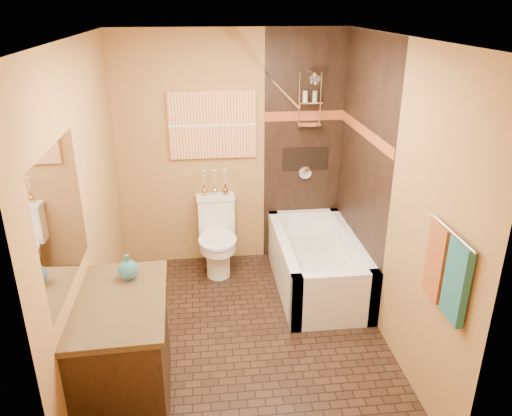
{
  "coord_description": "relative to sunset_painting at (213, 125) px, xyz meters",
  "views": [
    {
      "loc": [
        -0.33,
        -3.6,
        2.74
      ],
      "look_at": [
        0.14,
        0.4,
        1.05
      ],
      "focal_mm": 35.0,
      "sensor_mm": 36.0,
      "label": 1
    }
  ],
  "objects": [
    {
      "name": "towel_teal",
      "position": [
        1.35,
        -2.66,
        -0.37
      ],
      "size": [
        0.05,
        0.22,
        0.52
      ],
      "primitive_type": "cube",
      "color": "#1C5A5F",
      "rests_on": "towel_bar"
    },
    {
      "name": "alcove_tile_right",
      "position": [
        1.38,
        -0.73,
        -0.3
      ],
      "size": [
        0.01,
        1.5,
        2.5
      ],
      "primitive_type": "cube",
      "color": "black",
      "rests_on": "wall_right"
    },
    {
      "name": "wall_back",
      "position": [
        0.19,
        0.02,
        -0.3
      ],
      "size": [
        2.4,
        0.02,
        2.5
      ],
      "primitive_type": "cube",
      "color": "#AF7D43",
      "rests_on": "floor"
    },
    {
      "name": "curtain_rod",
      "position": [
        0.59,
        -0.73,
        0.47
      ],
      "size": [
        0.03,
        1.55,
        0.03
      ],
      "primitive_type": "cylinder",
      "rotation": [
        1.57,
        0.0,
        0.0
      ],
      "color": "silver",
      "rests_on": "wall_back"
    },
    {
      "name": "bud_vases",
      "position": [
        0.0,
        -0.09,
        -0.59
      ],
      "size": [
        0.28,
        0.06,
        0.28
      ],
      "color": "gold",
      "rests_on": "toilet"
    },
    {
      "name": "vanity",
      "position": [
        -0.73,
        -2.16,
        -1.1
      ],
      "size": [
        0.65,
        1.03,
        0.9
      ],
      "rotation": [
        0.0,
        0.0,
        0.03
      ],
      "color": "black",
      "rests_on": "floor"
    },
    {
      "name": "sunset_painting",
      "position": [
        0.0,
        0.0,
        0.0
      ],
      "size": [
        0.9,
        0.04,
        0.7
      ],
      "primitive_type": "cube",
      "color": "#D26031",
      "rests_on": "wall_back"
    },
    {
      "name": "alcove_tile_back",
      "position": [
        0.96,
        0.01,
        -0.3
      ],
      "size": [
        0.85,
        0.01,
        2.5
      ],
      "primitive_type": "cube",
      "color": "black",
      "rests_on": "wall_back"
    },
    {
      "name": "wall_front",
      "position": [
        0.19,
        -2.98,
        -0.3
      ],
      "size": [
        2.4,
        0.02,
        2.5
      ],
      "primitive_type": "cube",
      "color": "#AF7D43",
      "rests_on": "floor"
    },
    {
      "name": "wall_left",
      "position": [
        -1.01,
        -1.48,
        -0.3
      ],
      "size": [
        0.02,
        3.0,
        2.5
      ],
      "primitive_type": "cube",
      "color": "#AF7D43",
      "rests_on": "floor"
    },
    {
      "name": "towel_bar",
      "position": [
        1.34,
        -2.53,
        -0.1
      ],
      "size": [
        0.02,
        0.55,
        0.02
      ],
      "primitive_type": "cylinder",
      "rotation": [
        1.57,
        0.0,
        0.0
      ],
      "color": "silver",
      "rests_on": "wall_right"
    },
    {
      "name": "ceiling",
      "position": [
        0.19,
        -1.48,
        0.95
      ],
      "size": [
        3.0,
        3.0,
        0.0
      ],
      "primitive_type": "plane",
      "color": "silver",
      "rests_on": "wall_back"
    },
    {
      "name": "vanity_mirror",
      "position": [
        -1.0,
        -2.16,
        -0.05
      ],
      "size": [
        0.01,
        1.0,
        0.9
      ],
      "primitive_type": "cube",
      "color": "white",
      "rests_on": "wall_left"
    },
    {
      "name": "mosaic_band_right",
      "position": [
        1.37,
        -0.73,
        0.07
      ],
      "size": [
        0.01,
        1.5,
        0.1
      ],
      "primitive_type": "cube",
      "color": "maroon",
      "rests_on": "alcove_tile_right"
    },
    {
      "name": "teal_bottle",
      "position": [
        -0.69,
        -1.9,
        -0.56
      ],
      "size": [
        0.17,
        0.17,
        0.23
      ],
      "primitive_type": null,
      "rotation": [
        0.0,
        0.0,
        -0.16
      ],
      "color": "#29727B",
      "rests_on": "vanity"
    },
    {
      "name": "floor",
      "position": [
        0.19,
        -1.48,
        -1.55
      ],
      "size": [
        3.0,
        3.0,
        0.0
      ],
      "primitive_type": "plane",
      "color": "black",
      "rests_on": "ground"
    },
    {
      "name": "alcove_niche",
      "position": [
        0.99,
        0.01,
        -0.4
      ],
      "size": [
        0.5,
        0.01,
        0.25
      ],
      "primitive_type": "cube",
      "color": "black",
      "rests_on": "alcove_tile_back"
    },
    {
      "name": "mosaic_band_back",
      "position": [
        0.96,
        0.0,
        0.07
      ],
      "size": [
        0.85,
        0.01,
        0.1
      ],
      "primitive_type": "cube",
      "color": "maroon",
      "rests_on": "alcove_tile_back"
    },
    {
      "name": "towel_rust",
      "position": [
        1.35,
        -2.4,
        -0.37
      ],
      "size": [
        0.05,
        0.22,
        0.52
      ],
      "primitive_type": "cube",
      "color": "#9B4A1C",
      "rests_on": "towel_bar"
    },
    {
      "name": "wall_right",
      "position": [
        1.39,
        -1.48,
        -0.3
      ],
      "size": [
        0.02,
        3.0,
        2.5
      ],
      "primitive_type": "cube",
      "color": "#AF7D43",
      "rests_on": "floor"
    },
    {
      "name": "bathtub",
      "position": [
        0.99,
        -0.73,
        -1.33
      ],
      "size": [
        0.8,
        1.5,
        0.55
      ],
      "color": "white",
      "rests_on": "floor"
    },
    {
      "name": "shower_fixtures",
      "position": [
        0.99,
        -0.1,
        0.12
      ],
      "size": [
        0.24,
        0.33,
        1.16
      ],
      "color": "silver",
      "rests_on": "floor"
    },
    {
      "name": "toilet",
      "position": [
        0.0,
        -0.27,
        -1.14
      ],
      "size": [
        0.42,
        0.62,
        0.81
      ],
      "rotation": [
        0.0,
        0.0,
        0.06
      ],
      "color": "white",
      "rests_on": "floor"
    }
  ]
}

